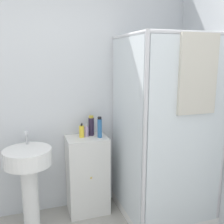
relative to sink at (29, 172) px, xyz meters
The scene contains 8 objects.
wall_back 0.74m from the sink, 72.87° to the left, with size 6.40×0.06×2.50m, color silver.
shower_enclosure 1.32m from the sink, ahead, with size 0.85×0.88×1.88m.
vanity_cabinet 0.64m from the sink, 13.66° to the left, with size 0.42×0.34×0.84m.
sink is the anchor object (origin of this frame).
soap_dispenser 0.64m from the sink, 16.86° to the left, with size 0.05×0.05×0.15m.
shampoo_bottle_tall_black 0.77m from the sink, 17.14° to the left, with size 0.06×0.06×0.21m.
shampoo_bottle_blue 0.81m from the sink, ahead, with size 0.05×0.05×0.22m.
lotion_bottle_white 0.69m from the sink, 16.82° to the left, with size 0.04×0.04×0.14m.
Camera 1 is at (-0.07, -1.06, 1.67)m, focal length 42.00 mm.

